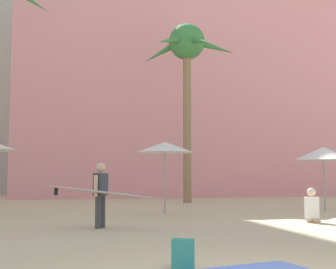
{
  "coord_description": "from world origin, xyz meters",
  "views": [
    {
      "loc": [
        -2.26,
        -4.47,
        1.31
      ],
      "look_at": [
        -0.25,
        4.45,
        2.11
      ],
      "focal_mm": 49.79,
      "sensor_mm": 36.0,
      "label": 1
    }
  ],
  "objects_px": {
    "person_far_right": "(101,192)",
    "person_far_left": "(312,210)",
    "cafe_umbrella_0": "(323,153)",
    "palm_tree_left": "(187,54)",
    "cafe_umbrella_1": "(165,147)",
    "backpack": "(183,255)"
  },
  "relations": [
    {
      "from": "cafe_umbrella_0",
      "to": "person_far_right",
      "type": "relative_size",
      "value": 0.83
    },
    {
      "from": "cafe_umbrella_0",
      "to": "cafe_umbrella_1",
      "type": "height_order",
      "value": "cafe_umbrella_1"
    },
    {
      "from": "palm_tree_left",
      "to": "cafe_umbrella_0",
      "type": "relative_size",
      "value": 3.68
    },
    {
      "from": "person_far_right",
      "to": "person_far_left",
      "type": "xyz_separation_m",
      "value": [
        5.95,
        0.38,
        -0.56
      ]
    },
    {
      "from": "cafe_umbrella_0",
      "to": "person_far_right",
      "type": "height_order",
      "value": "cafe_umbrella_0"
    },
    {
      "from": "cafe_umbrella_1",
      "to": "backpack",
      "type": "bearing_deg",
      "value": -100.69
    },
    {
      "from": "cafe_umbrella_0",
      "to": "backpack",
      "type": "xyz_separation_m",
      "value": [
        -7.77,
        -9.16,
        -1.91
      ]
    },
    {
      "from": "palm_tree_left",
      "to": "backpack",
      "type": "height_order",
      "value": "palm_tree_left"
    },
    {
      "from": "cafe_umbrella_1",
      "to": "person_far_left",
      "type": "relative_size",
      "value": 2.31
    },
    {
      "from": "palm_tree_left",
      "to": "person_far_left",
      "type": "bearing_deg",
      "value": -83.39
    },
    {
      "from": "backpack",
      "to": "palm_tree_left",
      "type": "bearing_deg",
      "value": 9.46
    },
    {
      "from": "palm_tree_left",
      "to": "person_far_right",
      "type": "xyz_separation_m",
      "value": [
        -4.86,
        -9.84,
        -6.28
      ]
    },
    {
      "from": "person_far_right",
      "to": "person_far_left",
      "type": "distance_m",
      "value": 5.99
    },
    {
      "from": "backpack",
      "to": "person_far_left",
      "type": "relative_size",
      "value": 0.4
    },
    {
      "from": "cafe_umbrella_1",
      "to": "person_far_left",
      "type": "xyz_separation_m",
      "value": [
        3.49,
        -3.48,
        -1.93
      ]
    },
    {
      "from": "palm_tree_left",
      "to": "cafe_umbrella_0",
      "type": "xyz_separation_m",
      "value": [
        3.66,
        -5.92,
        -5.06
      ]
    },
    {
      "from": "palm_tree_left",
      "to": "person_far_right",
      "type": "bearing_deg",
      "value": -116.27
    },
    {
      "from": "palm_tree_left",
      "to": "backpack",
      "type": "bearing_deg",
      "value": -105.25
    },
    {
      "from": "person_far_right",
      "to": "person_far_left",
      "type": "height_order",
      "value": "person_far_right"
    },
    {
      "from": "cafe_umbrella_0",
      "to": "person_far_right",
      "type": "bearing_deg",
      "value": -155.29
    },
    {
      "from": "cafe_umbrella_0",
      "to": "cafe_umbrella_1",
      "type": "relative_size",
      "value": 0.97
    },
    {
      "from": "cafe_umbrella_1",
      "to": "backpack",
      "type": "distance_m",
      "value": 9.49
    }
  ]
}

